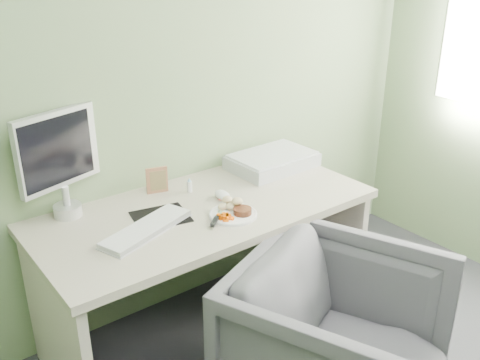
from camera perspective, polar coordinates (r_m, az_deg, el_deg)
wall_back at (r=2.64m, az=-8.75°, el=12.34°), size 3.50×0.00×3.50m
desk at (r=2.61m, az=-3.63°, el=-6.39°), size 1.60×0.75×0.73m
plate at (r=2.43m, az=-0.75°, el=-3.71°), size 0.22×0.22×0.01m
steak at (r=2.42m, az=0.26°, el=-3.33°), size 0.11×0.11×0.03m
potato_pile at (r=2.48m, az=-0.92°, el=-2.33°), size 0.12×0.10×0.05m
carrot_heap at (r=2.37m, az=-1.48°, el=-3.78°), size 0.07×0.06×0.04m
steak_knife at (r=2.37m, az=-2.52°, el=-4.07°), size 0.18×0.16×0.02m
mousepad at (r=2.45m, az=-8.46°, el=-3.89°), size 0.28×0.26×0.00m
keyboard at (r=2.33m, az=-9.94°, el=-5.08°), size 0.46×0.27×0.02m
computer_mouse at (r=2.59m, az=-1.88°, el=-1.62°), size 0.08×0.12×0.04m
photo_frame at (r=2.67m, az=-8.85°, el=-0.01°), size 0.11×0.04×0.13m
eyedrop_bottle at (r=2.67m, az=-5.42°, el=-0.59°), size 0.03×0.03×0.08m
scanner at (r=2.96m, az=3.46°, el=2.00°), size 0.47×0.32×0.07m
monitor at (r=2.47m, az=-18.73°, el=2.20°), size 0.40×0.17×0.49m
desk_chair at (r=2.31m, az=10.49°, el=-16.94°), size 1.02×1.03×0.73m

